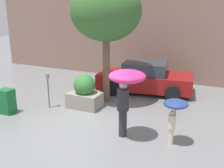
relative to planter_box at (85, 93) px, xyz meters
name	(u,v)px	position (x,y,z in m)	size (l,w,h in m)	color
ground_plane	(83,126)	(0.79, -1.53, -0.58)	(40.00, 40.00, 0.00)	slate
building_facade	(147,20)	(0.79, 4.97, 2.42)	(18.00, 0.30, 6.00)	#8C6B5B
planter_box	(85,93)	(0.00, 0.00, 0.00)	(1.24, 0.83, 1.29)	gray
person_adult	(126,85)	(2.33, -1.65, 1.07)	(1.06, 1.06, 2.08)	#2D2D33
person_child	(175,109)	(3.72, -1.45, 0.49)	(0.68, 0.68, 1.32)	beige
parked_car_near	(145,78)	(1.49, 2.77, 0.05)	(4.33, 2.48, 1.36)	maroon
street_tree	(106,12)	(0.43, 1.01, 2.97)	(2.70, 2.70, 4.72)	brown
parking_meter	(48,83)	(-1.23, -0.60, 0.39)	(0.14, 0.14, 1.35)	#595B60
newspaper_box	(7,101)	(-2.29, -1.67, -0.13)	(0.50, 0.44, 0.90)	#19662D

